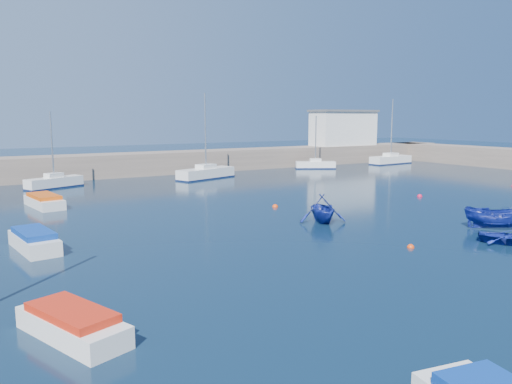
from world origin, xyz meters
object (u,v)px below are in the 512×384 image
harbor_office (343,129)px  dinghy_center (510,238)px  sailboat_6 (206,173)px  motorboat_2 (44,201)px  motorboat_1 (34,241)px  dinghy_right (497,218)px  sailboat_7 (315,165)px  motorboat_0 (72,324)px  sailboat_5 (54,182)px  dinghy_left (322,208)px  sailboat_8 (391,159)px

harbor_office → dinghy_center: size_ratio=3.16×
harbor_office → dinghy_center: harbor_office is taller
sailboat_6 → motorboat_2: size_ratio=1.88×
motorboat_1 → dinghy_center: bearing=-35.7°
harbor_office → dinghy_right: 46.00m
sailboat_7 → motorboat_0: (-38.46, -37.18, -0.09)m
sailboat_5 → motorboat_1: bearing=145.4°
sailboat_5 → dinghy_center: (17.26, -35.69, -0.25)m
motorboat_1 → dinghy_left: size_ratio=1.29×
sailboat_7 → motorboat_2: sailboat_7 is taller
motorboat_0 → dinghy_left: dinghy_left is taller
dinghy_right → sailboat_5: bearing=77.7°
motorboat_1 → motorboat_2: (2.42, 13.10, -0.03)m
sailboat_5 → dinghy_left: bearing=-177.9°
motorboat_0 → dinghy_left: 19.94m
sailboat_6 → motorboat_1: size_ratio=2.10×
harbor_office → sailboat_5: bearing=-170.9°
sailboat_6 → sailboat_8: size_ratio=1.00×
harbor_office → dinghy_right: size_ratio=2.67×
sailboat_5 → motorboat_1: size_ratio=1.63×
sailboat_7 → sailboat_8: (13.81, -0.23, 0.11)m
harbor_office → motorboat_2: harbor_office is taller
sailboat_6 → motorboat_0: sailboat_6 is taller
sailboat_6 → motorboat_2: 20.74m
harbor_office → sailboat_8: size_ratio=1.06×
sailboat_6 → sailboat_5: bearing=67.8°
harbor_office → sailboat_8: 8.35m
motorboat_2 → dinghy_left: size_ratio=1.44×
motorboat_1 → harbor_office: bearing=25.5°
motorboat_1 → motorboat_2: motorboat_1 is taller
sailboat_5 → sailboat_6: size_ratio=0.78×
sailboat_6 → motorboat_1: 30.87m
sailboat_8 → motorboat_2: size_ratio=1.88×
motorboat_0 → motorboat_1: size_ratio=1.00×
sailboat_7 → motorboat_1: sailboat_7 is taller
sailboat_5 → dinghy_right: 38.67m
motorboat_0 → dinghy_right: 25.33m
harbor_office → motorboat_0: harbor_office is taller
sailboat_6 → motorboat_2: sailboat_6 is taller
sailboat_5 → motorboat_0: 35.94m
sailboat_7 → sailboat_6: bearing=127.0°
harbor_office → sailboat_5: (-42.28, -6.74, -4.52)m
dinghy_center → sailboat_8: bearing=18.6°
harbor_office → motorboat_1: harbor_office is taller
sailboat_5 → sailboat_7: bearing=-110.1°
sailboat_8 → motorboat_0: (-52.27, -36.94, -0.20)m
dinghy_right → sailboat_7: bearing=26.0°
sailboat_6 → dinghy_left: bearing=152.6°
dinghy_left → sailboat_6: bearing=105.2°
motorboat_0 → motorboat_2: size_ratio=0.90×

